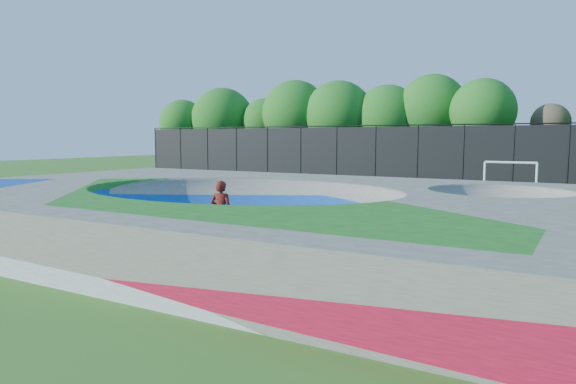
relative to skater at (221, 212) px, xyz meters
name	(u,v)px	position (x,y,z in m)	size (l,w,h in m)	color
ground	(239,233)	(-0.47, 1.56, -0.94)	(120.00, 120.00, 0.00)	#2D621B
skate_deck	(239,211)	(-0.47, 1.56, -0.19)	(22.00, 14.00, 1.50)	gray
skater	(221,212)	(0.00, 0.00, 0.00)	(0.68, 0.45, 1.88)	red
skateboard	(222,242)	(0.00, 0.00, -0.91)	(0.78, 0.22, 0.05)	black
soccer_goal	(510,172)	(5.81, 18.63, 0.33)	(2.79, 0.12, 1.84)	white
fence	(418,153)	(-0.47, 22.56, 1.16)	(48.09, 0.09, 4.04)	black
treeline	(423,113)	(-1.43, 27.25, 4.11)	(52.49, 7.20, 8.50)	#4D3226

